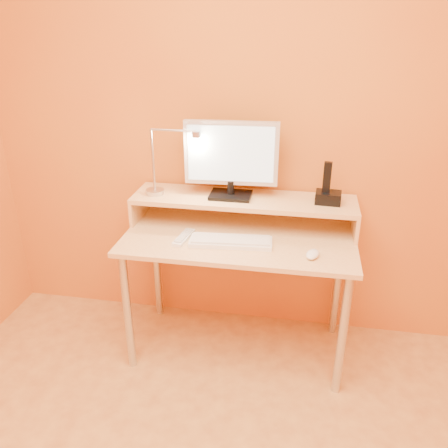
% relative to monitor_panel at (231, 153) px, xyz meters
% --- Properties ---
extents(wall_back, '(3.00, 0.04, 2.50)m').
position_rel_monitor_panel_xyz_m(wall_back, '(0.07, 0.16, 0.13)').
color(wall_back, orange).
rests_on(wall_back, floor).
extents(desk_leg_fl, '(0.04, 0.04, 0.69)m').
position_rel_monitor_panel_xyz_m(desk_leg_fl, '(-0.48, -0.41, -0.77)').
color(desk_leg_fl, silver).
rests_on(desk_leg_fl, floor).
extents(desk_leg_fr, '(0.04, 0.04, 0.69)m').
position_rel_monitor_panel_xyz_m(desk_leg_fr, '(0.62, -0.41, -0.77)').
color(desk_leg_fr, silver).
rests_on(desk_leg_fr, floor).
extents(desk_leg_bl, '(0.04, 0.04, 0.69)m').
position_rel_monitor_panel_xyz_m(desk_leg_bl, '(-0.48, 0.09, -0.77)').
color(desk_leg_bl, silver).
rests_on(desk_leg_bl, floor).
extents(desk_leg_br, '(0.04, 0.04, 0.69)m').
position_rel_monitor_panel_xyz_m(desk_leg_br, '(0.62, 0.09, -0.77)').
color(desk_leg_br, silver).
rests_on(desk_leg_br, floor).
extents(desk_lower, '(1.20, 0.60, 0.02)m').
position_rel_monitor_panel_xyz_m(desk_lower, '(0.07, -0.16, -0.41)').
color(desk_lower, '#EFC889').
rests_on(desk_lower, floor).
extents(shelf_riser_left, '(0.02, 0.30, 0.14)m').
position_rel_monitor_panel_xyz_m(shelf_riser_left, '(-0.52, -0.01, -0.33)').
color(shelf_riser_left, '#EFC889').
rests_on(shelf_riser_left, desk_lower).
extents(shelf_riser_right, '(0.02, 0.30, 0.14)m').
position_rel_monitor_panel_xyz_m(shelf_riser_right, '(0.66, -0.01, -0.33)').
color(shelf_riser_right, '#EFC889').
rests_on(shelf_riser_right, desk_lower).
extents(desk_shelf, '(1.20, 0.30, 0.02)m').
position_rel_monitor_panel_xyz_m(desk_shelf, '(0.07, -0.01, -0.25)').
color(desk_shelf, '#EFC889').
rests_on(desk_shelf, desk_lower).
extents(monitor_foot, '(0.22, 0.16, 0.02)m').
position_rel_monitor_panel_xyz_m(monitor_foot, '(0.00, -0.01, -0.23)').
color(monitor_foot, black).
rests_on(monitor_foot, desk_shelf).
extents(monitor_neck, '(0.04, 0.04, 0.07)m').
position_rel_monitor_panel_xyz_m(monitor_neck, '(0.00, -0.01, -0.19)').
color(monitor_neck, black).
rests_on(monitor_neck, monitor_foot).
extents(monitor_panel, '(0.49, 0.06, 0.34)m').
position_rel_monitor_panel_xyz_m(monitor_panel, '(0.00, 0.00, 0.00)').
color(monitor_panel, silver).
rests_on(monitor_panel, monitor_neck).
extents(monitor_back, '(0.44, 0.04, 0.28)m').
position_rel_monitor_panel_xyz_m(monitor_back, '(0.00, 0.02, 0.00)').
color(monitor_back, black).
rests_on(monitor_back, monitor_panel).
extents(monitor_screen, '(0.45, 0.03, 0.29)m').
position_rel_monitor_panel_xyz_m(monitor_screen, '(0.00, -0.02, 0.00)').
color(monitor_screen, silver).
rests_on(monitor_screen, monitor_panel).
extents(lamp_base, '(0.10, 0.10, 0.02)m').
position_rel_monitor_panel_xyz_m(lamp_base, '(-0.41, -0.04, -0.23)').
color(lamp_base, silver).
rests_on(lamp_base, desk_shelf).
extents(lamp_post, '(0.01, 0.01, 0.33)m').
position_rel_monitor_panel_xyz_m(lamp_post, '(-0.41, -0.04, -0.05)').
color(lamp_post, silver).
rests_on(lamp_post, lamp_base).
extents(lamp_arm, '(0.24, 0.01, 0.01)m').
position_rel_monitor_panel_xyz_m(lamp_arm, '(-0.29, -0.04, 0.12)').
color(lamp_arm, silver).
rests_on(lamp_arm, lamp_post).
extents(lamp_head, '(0.04, 0.04, 0.03)m').
position_rel_monitor_panel_xyz_m(lamp_head, '(-0.17, -0.04, 0.10)').
color(lamp_head, silver).
rests_on(lamp_head, lamp_arm).
extents(lamp_bulb, '(0.03, 0.03, 0.00)m').
position_rel_monitor_panel_xyz_m(lamp_bulb, '(-0.17, -0.04, 0.09)').
color(lamp_bulb, '#FFEAC6').
rests_on(lamp_bulb, lamp_head).
extents(phone_dock, '(0.14, 0.11, 0.06)m').
position_rel_monitor_panel_xyz_m(phone_dock, '(0.51, -0.01, -0.21)').
color(phone_dock, black).
rests_on(phone_dock, desk_shelf).
extents(phone_handset, '(0.04, 0.03, 0.16)m').
position_rel_monitor_panel_xyz_m(phone_handset, '(0.50, -0.01, -0.10)').
color(phone_handset, black).
rests_on(phone_handset, phone_dock).
extents(phone_led, '(0.01, 0.00, 0.04)m').
position_rel_monitor_panel_xyz_m(phone_led, '(0.56, -0.06, -0.21)').
color(phone_led, '#2D3CF1').
rests_on(phone_led, phone_dock).
extents(keyboard, '(0.42, 0.16, 0.02)m').
position_rel_monitor_panel_xyz_m(keyboard, '(0.04, -0.25, -0.39)').
color(keyboard, white).
rests_on(keyboard, desk_lower).
extents(mouse, '(0.08, 0.11, 0.03)m').
position_rel_monitor_panel_xyz_m(mouse, '(0.45, -0.32, -0.38)').
color(mouse, white).
rests_on(mouse, desk_lower).
extents(remote_control, '(0.08, 0.20, 0.02)m').
position_rel_monitor_panel_xyz_m(remote_control, '(-0.21, -0.24, -0.39)').
color(remote_control, white).
rests_on(remote_control, desk_lower).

